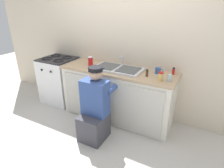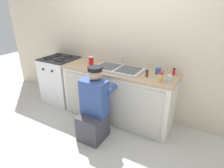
{
  "view_description": "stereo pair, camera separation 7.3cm",
  "coord_description": "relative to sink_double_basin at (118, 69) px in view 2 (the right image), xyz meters",
  "views": [
    {
      "loc": [
        1.27,
        -2.3,
        1.89
      ],
      "look_at": [
        0.0,
        0.1,
        0.72
      ],
      "focal_mm": 30.0,
      "sensor_mm": 36.0,
      "label": 1
    },
    {
      "loc": [
        1.34,
        -2.26,
        1.89
      ],
      "look_at": [
        0.0,
        0.1,
        0.72
      ],
      "focal_mm": 30.0,
      "sensor_mm": 36.0,
      "label": 2
    }
  ],
  "objects": [
    {
      "name": "ground_plane",
      "position": [
        0.0,
        -0.3,
        -0.91
      ],
      "size": [
        12.0,
        12.0,
        0.0
      ],
      "primitive_type": "plane",
      "color": "beige"
    },
    {
      "name": "back_wall",
      "position": [
        0.0,
        0.35,
        0.34
      ],
      "size": [
        6.0,
        0.1,
        2.5
      ],
      "primitive_type": "cube",
      "color": "beige",
      "rests_on": "ground_plane"
    },
    {
      "name": "counter_cabinet",
      "position": [
        0.0,
        -0.01,
        -0.49
      ],
      "size": [
        1.87,
        0.62,
        0.86
      ],
      "color": "silver",
      "rests_on": "ground_plane"
    },
    {
      "name": "countertop",
      "position": [
        0.0,
        -0.0,
        -0.04
      ],
      "size": [
        1.91,
        0.62,
        0.04
      ],
      "primitive_type": "cube",
      "color": "tan",
      "rests_on": "counter_cabinet"
    },
    {
      "name": "sink_double_basin",
      "position": [
        0.0,
        0.0,
        0.0
      ],
      "size": [
        0.8,
        0.44,
        0.19
      ],
      "color": "silver",
      "rests_on": "countertop"
    },
    {
      "name": "stove_range",
      "position": [
        -1.31,
        -0.0,
        -0.46
      ],
      "size": [
        0.64,
        0.62,
        0.93
      ],
      "color": "white",
      "rests_on": "ground_plane"
    },
    {
      "name": "plumber_person",
      "position": [
        -0.05,
        -0.65,
        -0.45
      ],
      "size": [
        0.42,
        0.61,
        1.1
      ],
      "color": "#3F3F47",
      "rests_on": "ground_plane"
    },
    {
      "name": "water_glass",
      "position": [
        0.85,
        -0.11,
        0.03
      ],
      "size": [
        0.06,
        0.06,
        0.1
      ],
      "color": "#ADC6CC",
      "rests_on": "countertop"
    },
    {
      "name": "spice_bottle_pepper",
      "position": [
        0.51,
        -0.07,
        0.03
      ],
      "size": [
        0.04,
        0.04,
        0.1
      ],
      "color": "#513823",
      "rests_on": "countertop"
    },
    {
      "name": "soda_cup_red",
      "position": [
        -0.52,
        -0.02,
        0.06
      ],
      "size": [
        0.08,
        0.08,
        0.15
      ],
      "color": "red",
      "rests_on": "countertop"
    },
    {
      "name": "condiment_jar",
      "position": [
        0.73,
        -0.15,
        0.05
      ],
      "size": [
        0.07,
        0.07,
        0.13
      ],
      "color": "#DBB760",
      "rests_on": "countertop"
    },
    {
      "name": "coffee_mug",
      "position": [
        0.63,
        0.12,
        0.03
      ],
      "size": [
        0.13,
        0.08,
        0.09
      ],
      "color": "#335699",
      "rests_on": "countertop"
    },
    {
      "name": "spice_bottle_red",
      "position": [
        0.84,
        0.2,
        0.03
      ],
      "size": [
        0.04,
        0.04,
        0.1
      ],
      "color": "red",
      "rests_on": "countertop"
    }
  ]
}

